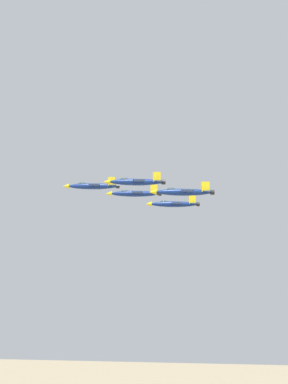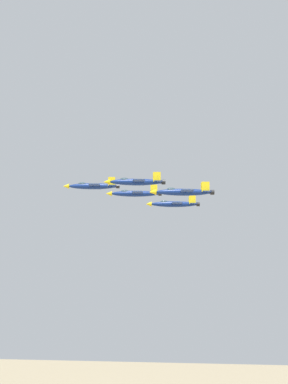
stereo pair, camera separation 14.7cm
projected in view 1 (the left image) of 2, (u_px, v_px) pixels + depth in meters
The scene contains 5 objects.
jet_lead at pixel (93, 186), 240.70m from camera, with size 10.70×16.57×3.57m.
jet_left_wingman at pixel (136, 182), 230.16m from camera, with size 11.23×17.29×3.74m.
jet_right_wingman at pixel (135, 193), 251.64m from camera, with size 11.03×17.08×3.68m.
jet_left_outer at pixel (183, 192), 219.05m from camera, with size 11.20×17.21×3.74m.
jet_right_outer at pixel (174, 204), 262.42m from camera, with size 11.13×17.12×3.71m.
Camera 1 is at (-202.75, -78.25, 57.01)m, focal length 75.51 mm.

